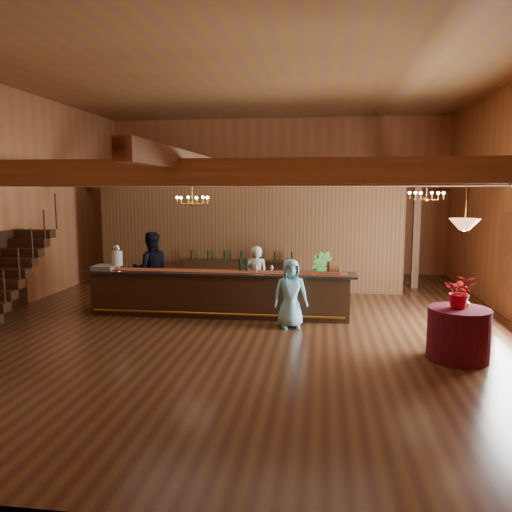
# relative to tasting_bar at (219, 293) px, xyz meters

# --- Properties ---
(floor) EXTENTS (14.00, 14.00, 0.00)m
(floor) POSITION_rel_tasting_bar_xyz_m (0.73, -0.36, -0.54)
(floor) COLOR #523119
(floor) RESTS_ON ground
(ceiling) EXTENTS (14.00, 14.00, 0.00)m
(ceiling) POSITION_rel_tasting_bar_xyz_m (0.73, -0.36, 4.96)
(ceiling) COLOR brown
(ceiling) RESTS_ON wall_back
(wall_back) EXTENTS (12.00, 0.10, 5.50)m
(wall_back) POSITION_rel_tasting_bar_xyz_m (0.73, 6.64, 2.21)
(wall_back) COLOR #B06235
(wall_back) RESTS_ON floor
(wall_front) EXTENTS (12.00, 0.10, 5.50)m
(wall_front) POSITION_rel_tasting_bar_xyz_m (0.73, -7.36, 2.21)
(wall_front) COLOR #B06235
(wall_front) RESTS_ON floor
(beam_grid) EXTENTS (11.90, 13.90, 0.39)m
(beam_grid) POSITION_rel_tasting_bar_xyz_m (0.73, 0.15, 2.70)
(beam_grid) COLOR #956139
(beam_grid) RESTS_ON wall_left
(support_posts) EXTENTS (9.20, 10.20, 3.20)m
(support_posts) POSITION_rel_tasting_bar_xyz_m (0.73, -0.86, 1.06)
(support_posts) COLOR #956139
(support_posts) RESTS_ON floor
(partition_wall) EXTENTS (9.00, 0.18, 3.10)m
(partition_wall) POSITION_rel_tasting_bar_xyz_m (0.23, 3.14, 1.01)
(partition_wall) COLOR brown
(partition_wall) RESTS_ON floor
(window_right_back) EXTENTS (0.12, 1.05, 1.75)m
(window_right_back) POSITION_rel_tasting_bar_xyz_m (6.68, 0.64, 1.01)
(window_right_back) COLOR white
(window_right_back) RESTS_ON wall_right
(staircase) EXTENTS (1.00, 2.80, 2.00)m
(staircase) POSITION_rel_tasting_bar_xyz_m (-4.72, -1.10, 0.46)
(staircase) COLOR black
(staircase) RESTS_ON floor
(backroom_boxes) EXTENTS (4.10, 0.60, 1.10)m
(backroom_boxes) POSITION_rel_tasting_bar_xyz_m (0.44, 5.14, -0.02)
(backroom_boxes) COLOR black
(backroom_boxes) RESTS_ON floor
(tasting_bar) EXTENTS (6.43, 0.84, 1.08)m
(tasting_bar) POSITION_rel_tasting_bar_xyz_m (0.00, 0.00, 0.00)
(tasting_bar) COLOR black
(tasting_bar) RESTS_ON floor
(beverage_dispenser) EXTENTS (0.26, 0.26, 0.60)m
(beverage_dispenser) POSITION_rel_tasting_bar_xyz_m (-2.53, 0.05, 0.81)
(beverage_dispenser) COLOR silver
(beverage_dispenser) RESTS_ON tasting_bar
(glass_rack_tray) EXTENTS (0.50, 0.50, 0.10)m
(glass_rack_tray) POSITION_rel_tasting_bar_xyz_m (-2.81, -0.05, 0.58)
(glass_rack_tray) COLOR gray
(glass_rack_tray) RESTS_ON tasting_bar
(raffle_drum) EXTENTS (0.34, 0.24, 0.30)m
(raffle_drum) POSITION_rel_tasting_bar_xyz_m (2.70, -0.05, 0.70)
(raffle_drum) COLOR #955D2F
(raffle_drum) RESTS_ON tasting_bar
(bar_bottle_0) EXTENTS (0.07, 0.07, 0.30)m
(bar_bottle_0) POSITION_rel_tasting_bar_xyz_m (0.50, 0.12, 0.68)
(bar_bottle_0) COLOR black
(bar_bottle_0) RESTS_ON tasting_bar
(bar_bottle_1) EXTENTS (0.07, 0.07, 0.30)m
(bar_bottle_1) POSITION_rel_tasting_bar_xyz_m (0.66, 0.12, 0.68)
(bar_bottle_1) COLOR black
(bar_bottle_1) RESTS_ON tasting_bar
(backbar_shelf) EXTENTS (3.35, 0.57, 0.94)m
(backbar_shelf) POSITION_rel_tasting_bar_xyz_m (0.10, 2.79, -0.07)
(backbar_shelf) COLOR black
(backbar_shelf) RESTS_ON floor
(round_table) EXTENTS (1.07, 1.07, 0.92)m
(round_table) POSITION_rel_tasting_bar_xyz_m (4.84, -2.45, -0.08)
(round_table) COLOR #4E0A1F
(round_table) RESTS_ON floor
(chandelier_left) EXTENTS (0.80, 0.80, 0.61)m
(chandelier_left) POSITION_rel_tasting_bar_xyz_m (-0.76, 0.57, 2.20)
(chandelier_left) COLOR #C2832F
(chandelier_left) RESTS_ON beam_grid
(chandelier_right) EXTENTS (0.80, 0.80, 0.50)m
(chandelier_right) POSITION_rel_tasting_bar_xyz_m (4.80, 0.70, 2.31)
(chandelier_right) COLOR #C2832F
(chandelier_right) RESTS_ON beam_grid
(pendant_lamp) EXTENTS (0.52, 0.52, 0.90)m
(pendant_lamp) POSITION_rel_tasting_bar_xyz_m (4.84, -2.45, 1.86)
(pendant_lamp) COLOR #C2832F
(pendant_lamp) RESTS_ON beam_grid
(bartender) EXTENTS (0.59, 0.39, 1.60)m
(bartender) POSITION_rel_tasting_bar_xyz_m (0.79, 0.82, 0.26)
(bartender) COLOR silver
(bartender) RESTS_ON floor
(staff_second) EXTENTS (1.14, 1.02, 1.93)m
(staff_second) POSITION_rel_tasting_bar_xyz_m (-1.91, 0.71, 0.42)
(staff_second) COLOR black
(staff_second) RESTS_ON floor
(guest) EXTENTS (0.83, 0.64, 1.51)m
(guest) POSITION_rel_tasting_bar_xyz_m (1.76, -0.78, 0.21)
(guest) COLOR #7BC9E0
(guest) RESTS_ON floor
(floor_plant) EXTENTS (0.77, 0.63, 1.39)m
(floor_plant) POSITION_rel_tasting_bar_xyz_m (2.31, 1.80, 0.15)
(floor_plant) COLOR #2C6820
(floor_plant) RESTS_ON floor
(table_flowers) EXTENTS (0.65, 0.60, 0.60)m
(table_flowers) POSITION_rel_tasting_bar_xyz_m (4.84, -2.43, 0.68)
(table_flowers) COLOR red
(table_flowers) RESTS_ON round_table
(table_vase) EXTENTS (0.18, 0.18, 0.27)m
(table_vase) POSITION_rel_tasting_bar_xyz_m (4.94, -2.35, 0.51)
(table_vase) COLOR #C2832F
(table_vase) RESTS_ON round_table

